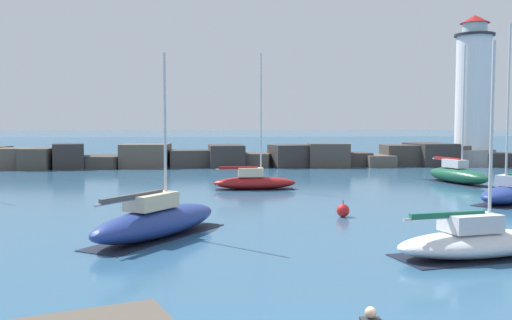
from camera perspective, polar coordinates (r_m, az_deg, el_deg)
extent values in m
cube|color=#235175|center=(120.98, -3.22, 1.58)|extent=(400.00, 116.00, 0.01)
cube|color=brown|center=(63.72, -23.15, 0.15)|extent=(4.56, 3.97, 2.15)
cube|color=#4C443D|center=(63.06, -20.77, 0.17)|extent=(3.14, 5.34, 2.14)
cube|color=#383330|center=(62.20, -18.22, 0.38)|extent=(3.70, 4.30, 2.59)
cube|color=#423D38|center=(62.70, -15.02, -0.13)|extent=(5.30, 6.21, 1.27)
cube|color=brown|center=(62.06, -10.95, 0.45)|extent=(5.18, 5.04, 2.48)
cube|color=#423D38|center=(61.35, -6.69, 0.15)|extent=(4.70, 3.81, 1.83)
cube|color=#383330|center=(61.32, -3.01, 0.41)|extent=(3.91, 5.12, 2.35)
cube|color=#4C443D|center=(61.89, 0.05, 0.04)|extent=(4.16, 5.10, 1.46)
cube|color=#383330|center=(61.32, 3.69, 0.42)|extent=(5.27, 4.33, 2.36)
cube|color=#4C443D|center=(61.86, 7.26, 0.49)|extent=(4.57, 4.11, 2.51)
cube|color=#423D38|center=(63.42, 9.78, 0.08)|extent=(3.35, 3.67, 1.48)
cube|color=brown|center=(63.75, 12.02, -0.03)|extent=(3.09, 5.39, 1.24)
cube|color=#423D38|center=(65.11, 14.43, 0.47)|extent=(4.24, 3.77, 2.28)
cube|color=#383330|center=(66.32, 17.03, 0.56)|extent=(4.90, 5.93, 2.46)
cube|color=#4C443D|center=(67.47, 19.71, 0.46)|extent=(4.06, 4.57, 2.24)
cube|color=#383330|center=(68.23, 22.82, 0.07)|extent=(4.60, 5.37, 1.41)
cylinder|color=gray|center=(67.51, 20.75, 0.25)|extent=(5.04, 5.04, 1.80)
cylinder|color=white|center=(67.46, 20.89, 6.26)|extent=(3.73, 3.73, 12.36)
cylinder|color=#232328|center=(68.04, 21.02, 11.57)|extent=(4.29, 4.29, 0.25)
cylinder|color=silver|center=(68.14, 21.04, 12.16)|extent=(2.61, 2.61, 1.15)
cone|color=#B21919|center=(68.30, 21.06, 13.01)|extent=(3.17, 3.17, 0.90)
ellipsoid|color=#195138|center=(47.77, 19.50, -1.48)|extent=(3.42, 7.09, 1.22)
cube|color=black|center=(47.82, 19.48, -2.19)|extent=(3.30, 6.75, 0.03)
cube|color=silver|center=(47.96, 19.28, -0.34)|extent=(1.48, 2.24, 0.64)
cylinder|color=silver|center=(47.18, 20.03, 4.98)|extent=(0.12, 0.12, 9.52)
cylinder|color=#BCBCC1|center=(48.76, 18.55, 0.02)|extent=(0.99, 3.68, 0.10)
cube|color=maroon|center=(48.76, 18.55, 0.13)|extent=(0.95, 3.16, 0.20)
ellipsoid|color=white|center=(22.39, 21.26, -7.80)|extent=(6.83, 3.72, 0.94)
cube|color=black|center=(22.49, 21.23, -8.93)|extent=(6.50, 3.60, 0.03)
cube|color=silver|center=(22.05, 20.65, -5.87)|extent=(2.18, 1.70, 0.64)
cylinder|color=silver|center=(22.26, 22.49, 2.21)|extent=(0.12, 0.12, 6.85)
cylinder|color=#BCBCC1|center=(21.44, 18.60, -5.48)|extent=(3.49, 0.86, 0.10)
cube|color=#1E664C|center=(21.43, 18.60, -5.21)|extent=(3.00, 0.84, 0.20)
ellipsoid|color=maroon|center=(41.08, -0.12, -2.31)|extent=(5.95, 1.77, 0.91)
cube|color=black|center=(41.13, -0.12, -2.92)|extent=(5.65, 1.73, 0.03)
cube|color=beige|center=(40.98, -0.54, -1.24)|extent=(1.79, 0.96, 0.64)
cylinder|color=silver|center=(40.88, 0.50, 4.49)|extent=(0.12, 0.12, 8.82)
cylinder|color=#BCBCC1|center=(40.90, -1.78, -0.93)|extent=(3.27, 0.13, 0.10)
cube|color=maroon|center=(40.89, -1.78, -0.79)|extent=(2.78, 0.22, 0.20)
ellipsoid|color=navy|center=(37.18, 23.93, -3.20)|extent=(5.59, 4.95, 1.05)
cube|color=black|center=(37.24, 23.91, -3.98)|extent=(5.35, 4.75, 0.03)
cube|color=silver|center=(37.33, 24.14, -1.87)|extent=(2.00, 1.92, 0.64)
cylinder|color=silver|center=(36.57, 23.89, 4.99)|extent=(0.12, 0.12, 9.51)
ellipsoid|color=navy|center=(24.68, -9.81, -6.15)|extent=(6.01, 7.65, 1.25)
cube|color=black|center=(24.79, -9.80, -7.54)|extent=(5.76, 7.30, 0.03)
cube|color=beige|center=(24.23, -10.41, -4.07)|extent=(2.25, 2.59, 0.64)
cylinder|color=silver|center=(24.76, -9.09, 3.00)|extent=(0.12, 0.12, 6.57)
cylinder|color=#BCBCC1|center=(23.32, -12.20, -3.84)|extent=(2.40, 3.62, 0.10)
cube|color=#4C4C51|center=(23.30, -12.21, -3.59)|extent=(2.14, 3.14, 0.20)
sphere|color=red|center=(29.68, 8.70, -5.01)|extent=(0.66, 0.66, 0.66)
cylinder|color=black|center=(29.62, 8.70, -4.19)|extent=(0.04, 0.04, 0.20)
sphere|color=tan|center=(10.73, 11.39, -14.71)|extent=(0.21, 0.21, 0.21)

